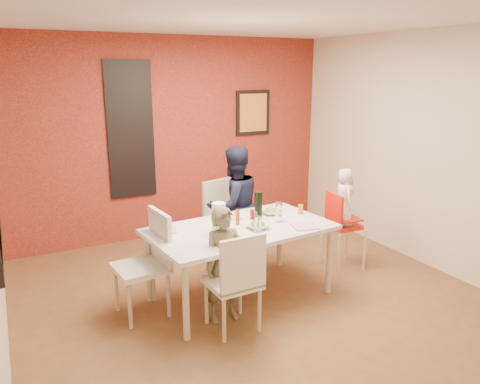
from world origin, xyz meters
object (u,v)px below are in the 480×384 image
chair_far (224,215)px  toddler (344,197)px  wine_bottle (258,206)px  paper_towel_roll (219,218)px  high_chair (341,223)px  dining_table (240,233)px  child_near (224,265)px  child_far (234,206)px  chair_left (149,258)px  chair_near (237,278)px

chair_far → toddler: (1.06, -0.95, 0.33)m
wine_bottle → paper_towel_roll: size_ratio=1.05×
high_chair → chair_far: bearing=52.2°
dining_table → toddler: size_ratio=2.88×
child_near → paper_towel_roll: size_ratio=3.71×
chair_far → child_far: child_far is taller
dining_table → paper_towel_roll: paper_towel_roll is taller
chair_left → wine_bottle: 1.21m
chair_far → paper_towel_roll: size_ratio=3.25×
high_chair → wine_bottle: 1.15m
chair_left → high_chair: 2.25m
high_chair → child_near: (-1.69, -0.44, -0.00)m
high_chair → child_far: child_far is taller
chair_near → child_far: (0.67, 1.39, 0.19)m
child_far → wine_bottle: 0.74m
chair_near → high_chair: 1.82m
chair_left → wine_bottle: size_ratio=3.20×
toddler → child_far: bearing=72.1°
dining_table → chair_far: size_ratio=1.96×
chair_far → child_far: (0.02, -0.24, 0.17)m
chair_near → chair_far: bearing=-113.5°
chair_near → chair_far: 1.75m
chair_near → paper_towel_roll: size_ratio=3.14×
child_near → chair_near: bearing=-88.2°
child_far → toddler: (1.04, -0.71, 0.15)m
chair_near → chair_left: size_ratio=0.93×
chair_left → high_chair: bearing=84.4°
dining_table → toddler: 1.39m
chair_left → child_near: size_ratio=0.91×
paper_towel_roll → wine_bottle: bearing=15.4°
chair_left → toddler: toddler is taller
toddler → paper_towel_roll: bearing=111.3°
child_near → chair_left: bearing=142.0°
chair_left → dining_table: bearing=77.4°
chair_near → paper_towel_roll: bearing=-100.4°
chair_near → child_near: bearing=-91.2°
high_chair → toddler: size_ratio=1.40×
toddler → child_near: bearing=120.6°
dining_table → paper_towel_roll: size_ratio=6.37×
high_chair → paper_towel_roll: paper_towel_roll is taller
child_near → dining_table: bearing=46.1°
chair_left → paper_towel_roll: 0.75m
chair_near → chair_left: (-0.57, 0.70, 0.04)m
chair_left → paper_towel_roll: paper_towel_roll is taller
dining_table → toddler: toddler is taller
high_chair → paper_towel_roll: (-1.61, -0.14, 0.35)m
toddler → paper_towel_roll: (-1.63, -0.14, 0.03)m
chair_far → chair_near: bearing=-126.4°
child_far → chair_far: bearing=-91.3°
child_far → wine_bottle: (-0.08, -0.71, 0.19)m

